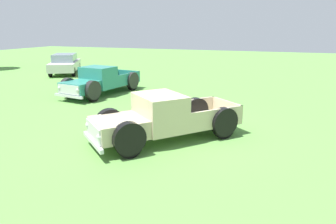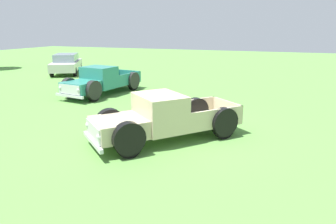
{
  "view_description": "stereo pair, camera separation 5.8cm",
  "coord_description": "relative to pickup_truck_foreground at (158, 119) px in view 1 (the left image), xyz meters",
  "views": [
    {
      "loc": [
        -9.55,
        -3.38,
        3.49
      ],
      "look_at": [
        -0.67,
        0.0,
        0.9
      ],
      "focal_mm": 33.18,
      "sensor_mm": 36.0,
      "label": 1
    },
    {
      "loc": [
        -9.53,
        -3.43,
        3.49
      ],
      "look_at": [
        -0.67,
        0.0,
        0.9
      ],
      "focal_mm": 33.18,
      "sensor_mm": 36.0,
      "label": 2
    }
  ],
  "objects": [
    {
      "name": "pickup_truck_foreground",
      "position": [
        0.0,
        0.0,
        0.0
      ],
      "size": [
        4.82,
        4.48,
        1.49
      ],
      "color": "#C6B793",
      "rests_on": "ground_plane"
    },
    {
      "name": "ground_plane",
      "position": [
        0.94,
        -0.23,
        -0.71
      ],
      "size": [
        80.0,
        80.0,
        0.0
      ],
      "primitive_type": "plane",
      "color": "#5B9342"
    },
    {
      "name": "pickup_truck_behind_left",
      "position": [
        5.31,
        5.68,
        0.01
      ],
      "size": [
        5.12,
        2.51,
        1.5
      ],
      "color": "#2D8475",
      "rests_on": "ground_plane"
    },
    {
      "name": "sedan_distant_b",
      "position": [
        11.26,
        12.56,
        0.09
      ],
      "size": [
        4.88,
        3.87,
        1.52
      ],
      "color": "silver",
      "rests_on": "ground_plane"
    }
  ]
}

